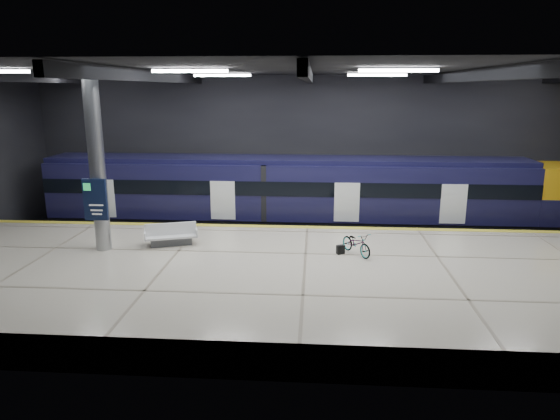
# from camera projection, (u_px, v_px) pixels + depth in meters

# --- Properties ---
(ground) EXTENTS (30.00, 30.00, 0.00)m
(ground) POSITION_uv_depth(u_px,v_px,m) (306.00, 271.00, 20.49)
(ground) COLOR black
(ground) RESTS_ON ground
(room_shell) EXTENTS (30.10, 16.10, 8.05)m
(room_shell) POSITION_uv_depth(u_px,v_px,m) (308.00, 131.00, 19.13)
(room_shell) COLOR black
(room_shell) RESTS_ON ground
(platform) EXTENTS (30.00, 11.00, 1.10)m
(platform) POSITION_uv_depth(u_px,v_px,m) (305.00, 281.00, 17.93)
(platform) COLOR beige
(platform) RESTS_ON ground
(safety_strip) EXTENTS (30.00, 0.40, 0.01)m
(safety_strip) POSITION_uv_depth(u_px,v_px,m) (307.00, 227.00, 22.89)
(safety_strip) COLOR yellow
(safety_strip) RESTS_ON platform
(rails) EXTENTS (30.00, 1.52, 0.16)m
(rails) POSITION_uv_depth(u_px,v_px,m) (308.00, 232.00, 25.80)
(rails) COLOR gray
(rails) RESTS_ON ground
(train) EXTENTS (29.40, 2.84, 3.79)m
(train) POSITION_uv_depth(u_px,v_px,m) (321.00, 195.00, 25.28)
(train) COLOR black
(train) RESTS_ON ground
(bench) EXTENTS (2.26, 1.48, 0.93)m
(bench) POSITION_uv_depth(u_px,v_px,m) (171.00, 237.00, 20.24)
(bench) COLOR #595B60
(bench) RESTS_ON platform
(bicycle) EXTENTS (1.41, 1.75, 0.89)m
(bicycle) POSITION_uv_depth(u_px,v_px,m) (356.00, 243.00, 19.06)
(bicycle) COLOR #99999E
(bicycle) RESTS_ON platform
(pannier_bag) EXTENTS (0.35, 0.29, 0.35)m
(pannier_bag) POSITION_uv_depth(u_px,v_px,m) (341.00, 250.00, 19.17)
(pannier_bag) COLOR black
(pannier_bag) RESTS_ON platform
(info_column) EXTENTS (0.90, 0.78, 6.90)m
(info_column) POSITION_uv_depth(u_px,v_px,m) (97.00, 165.00, 18.98)
(info_column) COLOR #9EA0A5
(info_column) RESTS_ON platform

